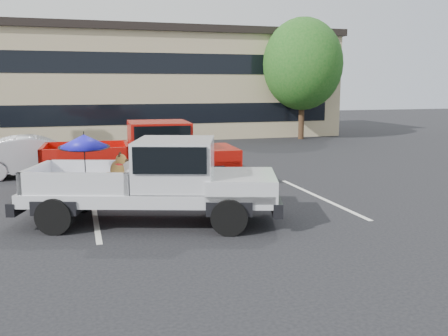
% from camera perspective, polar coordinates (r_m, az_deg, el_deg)
% --- Properties ---
extents(ground, '(90.00, 90.00, 0.00)m').
position_cam_1_polar(ground, '(11.02, 1.71, -6.59)').
color(ground, black).
rests_on(ground, ground).
extents(stripe_left, '(0.12, 5.00, 0.01)m').
position_cam_1_polar(stripe_left, '(12.44, -14.57, -5.01)').
color(stripe_left, silver).
rests_on(stripe_left, ground).
extents(stripe_right, '(0.12, 5.00, 0.01)m').
position_cam_1_polar(stripe_right, '(13.95, 10.91, -3.32)').
color(stripe_right, silver).
rests_on(stripe_right, ground).
extents(motel_building, '(20.40, 8.40, 6.30)m').
position_cam_1_polar(motel_building, '(31.50, -6.88, 9.67)').
color(motel_building, tan).
rests_on(motel_building, ground).
extents(tree_right, '(4.46, 4.46, 6.78)m').
position_cam_1_polar(tree_right, '(28.85, 8.98, 11.64)').
color(tree_right, '#332114').
rests_on(tree_right, ground).
extents(tree_back, '(4.68, 4.68, 7.11)m').
position_cam_1_polar(tree_back, '(35.34, -1.22, 11.66)').
color(tree_back, '#332114').
rests_on(tree_back, ground).
extents(silver_pickup, '(6.02, 3.59, 2.06)m').
position_cam_1_polar(silver_pickup, '(11.10, -6.81, -0.96)').
color(silver_pickup, black).
rests_on(silver_pickup, ground).
extents(red_pickup, '(6.08, 2.43, 1.98)m').
position_cam_1_polar(red_pickup, '(15.06, -8.12, 1.86)').
color(red_pickup, black).
rests_on(red_pickup, ground).
extents(silver_sedan, '(4.24, 1.78, 1.36)m').
position_cam_1_polar(silver_sedan, '(18.00, -20.55, 1.30)').
color(silver_sedan, silver).
rests_on(silver_sedan, ground).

